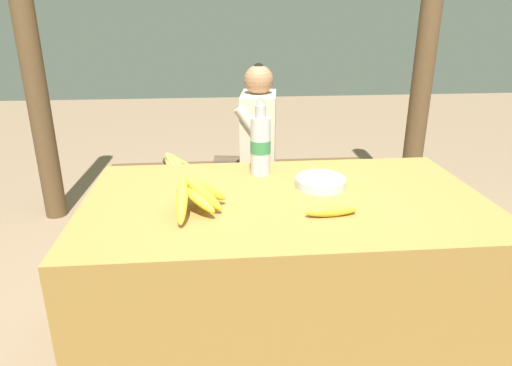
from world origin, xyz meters
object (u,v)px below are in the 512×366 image
at_px(serving_bowl, 321,181).
at_px(water_bottle, 260,144).
at_px(support_post_near, 25,21).
at_px(wooden_bench, 240,178).
at_px(banana_bunch_ripe, 195,192).
at_px(loose_banana_front, 331,210).
at_px(seated_vendor, 251,139).
at_px(banana_bunch_green, 173,161).
at_px(support_post_far, 430,21).

height_order(serving_bowl, water_bottle, water_bottle).
xyz_separation_m(water_bottle, support_post_near, (-1.29, 1.22, 0.45)).
height_order(water_bottle, wooden_bench, water_bottle).
bearing_deg(banana_bunch_ripe, support_post_near, 123.49).
relative_size(water_bottle, loose_banana_front, 1.77).
xyz_separation_m(seated_vendor, banana_bunch_green, (-0.48, 0.03, -0.13)).
relative_size(wooden_bench, support_post_far, 0.64).
relative_size(banana_bunch_ripe, seated_vendor, 0.29).
height_order(banana_bunch_ripe, seated_vendor, seated_vendor).
xyz_separation_m(loose_banana_front, seated_vendor, (-0.16, 1.32, -0.11)).
xyz_separation_m(loose_banana_front, support_post_far, (1.03, 1.66, 0.56)).
bearing_deg(wooden_bench, seated_vendor, -20.16).
bearing_deg(support_post_near, water_bottle, -43.39).
relative_size(water_bottle, support_post_far, 0.13).
xyz_separation_m(serving_bowl, support_post_far, (1.00, 1.39, 0.55)).
height_order(banana_bunch_ripe, loose_banana_front, banana_bunch_ripe).
relative_size(loose_banana_front, support_post_near, 0.07).
relative_size(serving_bowl, banana_bunch_green, 0.71).
relative_size(serving_bowl, support_post_near, 0.08).
bearing_deg(support_post_far, wooden_bench, -166.15).
height_order(serving_bowl, support_post_far, support_post_far).
xyz_separation_m(banana_bunch_ripe, serving_bowl, (0.47, 0.18, -0.05)).
distance_m(serving_bowl, water_bottle, 0.29).
height_order(water_bottle, support_post_near, support_post_near).
xyz_separation_m(water_bottle, seated_vendor, (0.03, 0.89, -0.22)).
xyz_separation_m(wooden_bench, support_post_far, (1.26, 0.31, 0.92)).
relative_size(seated_vendor, support_post_far, 0.41).
xyz_separation_m(seated_vendor, support_post_near, (-1.32, 0.33, 0.67)).
distance_m(loose_banana_front, seated_vendor, 1.34).
distance_m(loose_banana_front, wooden_bench, 1.42).
distance_m(banana_bunch_ripe, water_bottle, 0.43).
bearing_deg(support_post_far, serving_bowl, -125.76).
relative_size(loose_banana_front, banana_bunch_green, 0.66).
bearing_deg(loose_banana_front, water_bottle, 113.57).
distance_m(banana_bunch_green, support_post_far, 1.87).
xyz_separation_m(serving_bowl, loose_banana_front, (-0.02, -0.27, -0.00)).
bearing_deg(wooden_bench, loose_banana_front, -80.40).
distance_m(banana_bunch_ripe, wooden_bench, 1.34).
distance_m(water_bottle, support_post_far, 1.78).
height_order(serving_bowl, banana_bunch_green, serving_bowl).
bearing_deg(support_post_near, banana_bunch_green, -19.97).
bearing_deg(wooden_bench, banana_bunch_ripe, -99.76).
bearing_deg(serving_bowl, banana_bunch_ripe, -159.41).
height_order(water_bottle, support_post_far, support_post_far).
distance_m(wooden_bench, support_post_near, 1.59).
relative_size(banana_bunch_ripe, banana_bunch_green, 1.12).
relative_size(banana_bunch_ripe, support_post_far, 0.12).
xyz_separation_m(serving_bowl, support_post_near, (-1.51, 1.39, 0.55)).
distance_m(serving_bowl, wooden_bench, 1.17).
height_order(banana_bunch_ripe, support_post_near, support_post_near).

